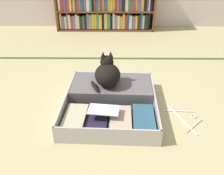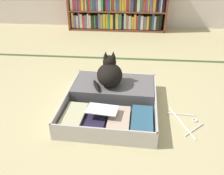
{
  "view_description": "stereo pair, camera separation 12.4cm",
  "coord_description": "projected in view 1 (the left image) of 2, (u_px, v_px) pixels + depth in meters",
  "views": [
    {
      "loc": [
        0.04,
        -1.57,
        1.11
      ],
      "look_at": [
        0.03,
        -0.0,
        0.22
      ],
      "focal_mm": 39.58,
      "sensor_mm": 36.0,
      "label": 1
    },
    {
      "loc": [
        0.17,
        -1.56,
        1.11
      ],
      "look_at": [
        0.03,
        -0.0,
        0.22
      ],
      "focal_mm": 39.58,
      "sensor_mm": 36.0,
      "label": 2
    }
  ],
  "objects": [
    {
      "name": "tatami_border",
      "position": [
        111.0,
        58.0,
        2.84
      ],
      "size": [
        4.8,
        0.05,
        0.0
      ],
      "color": "#344B27",
      "rests_on": "ground_plane"
    },
    {
      "name": "ground_plane",
      "position": [
        109.0,
        112.0,
        1.91
      ],
      "size": [
        10.0,
        10.0,
        0.0
      ],
      "primitive_type": "plane",
      "color": "tan"
    },
    {
      "name": "clothes_hanger",
      "position": [
        186.0,
        118.0,
        1.84
      ],
      "size": [
        0.25,
        0.36,
        0.01
      ],
      "color": "silver",
      "rests_on": "ground_plane"
    },
    {
      "name": "black_cat",
      "position": [
        107.0,
        74.0,
        1.99
      ],
      "size": [
        0.27,
        0.29,
        0.27
      ],
      "color": "black",
      "rests_on": "open_suitcase"
    },
    {
      "name": "open_suitcase",
      "position": [
        111.0,
        99.0,
        1.98
      ],
      "size": [
        0.72,
        0.83,
        0.13
      ],
      "color": "#B9B1B2",
      "rests_on": "ground_plane"
    },
    {
      "name": "bookshelf",
      "position": [
        105.0,
        2.0,
        3.66
      ],
      "size": [
        1.47,
        0.28,
        0.84
      ],
      "color": "brown",
      "rests_on": "ground_plane"
    }
  ]
}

